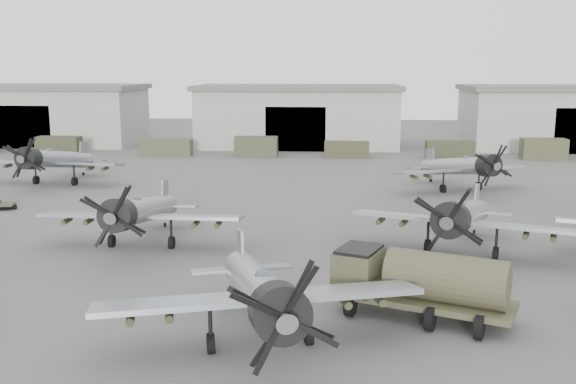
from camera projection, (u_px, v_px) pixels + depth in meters
name	position (u px, v px, depth m)	size (l,w,h in m)	color
ground	(231.00, 290.00, 32.78)	(220.00, 220.00, 0.00)	#535351
hangar_left	(43.00, 114.00, 95.27)	(29.00, 14.80, 8.70)	#B1B0A6
hangar_center	(298.00, 115.00, 92.60)	(29.00, 14.80, 8.70)	#B1B0A6
hangar_right	(568.00, 117.00, 89.94)	(29.00, 14.80, 8.70)	#B1B0A6
support_truck_1	(59.00, 145.00, 83.66)	(5.60, 2.20, 2.34)	#363925
support_truck_2	(167.00, 147.00, 82.67)	(6.56, 2.20, 2.12)	#444A30
support_truck_3	(256.00, 146.00, 81.82)	(5.44, 2.20, 2.52)	#3F452D
support_truck_4	(347.00, 149.00, 81.06)	(5.60, 2.20, 1.97)	#3C3B27
support_truck_5	(450.00, 150.00, 80.14)	(5.91, 2.20, 2.14)	#353825
support_truck_6	(543.00, 149.00, 79.30)	(5.39, 2.20, 2.55)	#45462D
aircraft_near_1	(261.00, 292.00, 25.42)	(13.34, 12.01, 5.32)	#94979C
aircraft_mid_1	(139.00, 212.00, 39.94)	(12.79, 11.51, 5.14)	gray
aircraft_mid_2	(462.00, 217.00, 38.15)	(13.25, 11.95, 5.34)	#979B9F
aircraft_far_0	(53.00, 160.00, 61.64)	(13.54, 12.19, 5.39)	gray
aircraft_far_1	(463.00, 167.00, 58.33)	(12.37, 11.20, 5.04)	#919398
fuel_tanker	(421.00, 280.00, 28.92)	(8.44, 5.49, 3.10)	#48472F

